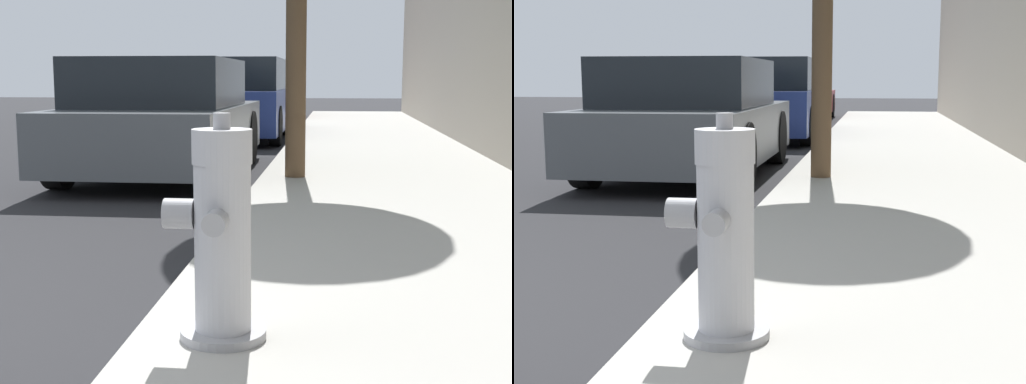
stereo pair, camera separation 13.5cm
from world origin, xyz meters
TOP-DOWN VIEW (x-y plane):
  - fire_hydrant at (2.38, 0.34)m, footprint 0.39×0.41m
  - parked_car_near at (0.77, 5.96)m, footprint 1.85×4.02m
  - parked_car_mid at (0.99, 11.03)m, footprint 1.71×4.08m
  - parked_car_far at (0.80, 17.53)m, footprint 1.70×4.32m

SIDE VIEW (x-z plane):
  - fire_hydrant at x=2.38m, z-range 0.10..0.97m
  - parked_car_far at x=0.80m, z-range -0.01..1.29m
  - parked_car_near at x=0.77m, z-range -0.01..1.35m
  - parked_car_mid at x=0.99m, z-range -0.03..1.48m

